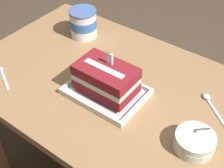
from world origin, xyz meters
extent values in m
cube|color=#9E754C|center=(0.00, 0.00, 0.72)|extent=(1.20, 0.73, 0.04)
cube|color=#9E754C|center=(-0.54, 0.30, 0.35)|extent=(0.06, 0.06, 0.70)
cube|color=silver|center=(-0.01, -0.06, 0.74)|extent=(0.28, 0.21, 0.01)
cube|color=silver|center=(-0.01, -0.16, 0.75)|extent=(0.28, 0.01, 0.02)
cube|color=silver|center=(-0.01, 0.04, 0.75)|extent=(0.28, 0.01, 0.02)
cube|color=silver|center=(-0.14, -0.06, 0.75)|extent=(0.01, 0.18, 0.02)
cube|color=silver|center=(0.12, -0.06, 0.75)|extent=(0.01, 0.18, 0.02)
cube|color=maroon|center=(-0.01, -0.06, 0.78)|extent=(0.21, 0.13, 0.04)
cube|color=silver|center=(-0.01, -0.06, 0.81)|extent=(0.21, 0.13, 0.02)
cube|color=maroon|center=(-0.01, -0.06, 0.84)|extent=(0.21, 0.13, 0.04)
cube|color=silver|center=(-0.01, -0.07, 0.86)|extent=(0.16, 0.02, 0.00)
cube|color=white|center=(-0.01, -0.03, 0.88)|extent=(0.02, 0.01, 0.04)
ellipsoid|color=yellow|center=(-0.01, -0.03, 0.91)|extent=(0.01, 0.01, 0.01)
cylinder|color=silver|center=(0.35, -0.09, 0.75)|extent=(0.13, 0.13, 0.03)
cylinder|color=silver|center=(0.35, -0.09, 0.77)|extent=(0.13, 0.13, 0.03)
cylinder|color=silver|center=(0.36, -0.07, 0.81)|extent=(0.06, 0.02, 0.06)
cylinder|color=white|center=(-0.33, 0.19, 0.80)|extent=(0.12, 0.12, 0.12)
cylinder|color=#386BB2|center=(-0.33, 0.19, 0.80)|extent=(0.12, 0.12, 0.04)
cylinder|color=#506DB3|center=(-0.33, 0.19, 0.86)|extent=(0.12, 0.12, 0.01)
ellipsoid|color=silver|center=(-0.43, -0.20, 0.74)|extent=(0.03, 0.03, 0.01)
cube|color=silver|center=(-0.37, -0.23, 0.74)|extent=(0.11, 0.06, 0.00)
ellipsoid|color=silver|center=(0.29, 0.14, 0.74)|extent=(0.04, 0.04, 0.01)
cube|color=silver|center=(0.35, 0.09, 0.74)|extent=(0.10, 0.09, 0.00)
camera|label=1|loc=(0.50, -0.71, 1.54)|focal=50.19mm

